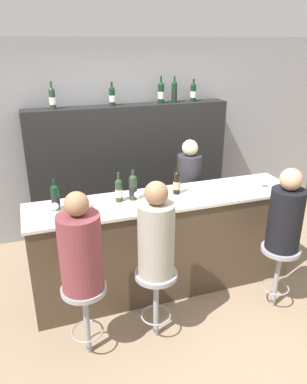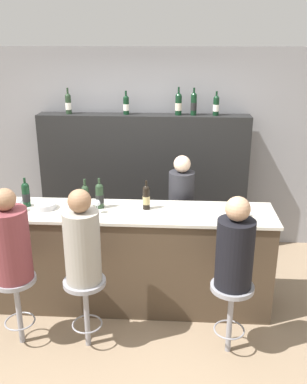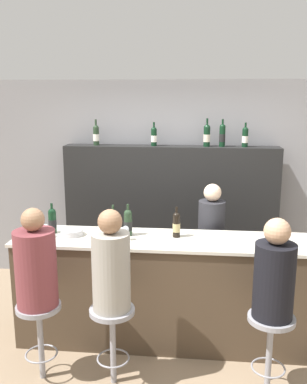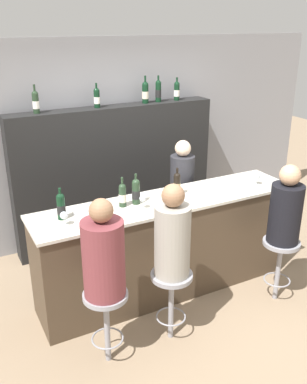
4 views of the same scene
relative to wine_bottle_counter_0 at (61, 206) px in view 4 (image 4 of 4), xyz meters
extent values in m
plane|color=#8C755B|center=(1.09, -0.36, -1.20)|extent=(16.00, 16.00, 0.00)
cube|color=gray|center=(1.09, 1.53, 0.10)|extent=(6.40, 0.05, 2.60)
cube|color=#473828|center=(1.09, -0.06, -0.68)|extent=(2.79, 0.60, 1.04)
cube|color=beige|center=(1.09, -0.06, -0.14)|extent=(2.83, 0.64, 0.03)
cube|color=black|center=(1.09, 1.31, -0.30)|extent=(2.65, 0.28, 1.80)
cylinder|color=black|center=(0.00, 0.00, -0.02)|extent=(0.08, 0.08, 0.21)
cylinder|color=black|center=(0.00, 0.00, -0.03)|extent=(0.08, 0.08, 0.08)
sphere|color=black|center=(0.00, 0.00, 0.08)|extent=(0.08, 0.08, 0.08)
cylinder|color=black|center=(0.00, 0.00, 0.14)|extent=(0.02, 0.02, 0.07)
cylinder|color=#233823|center=(0.61, 0.00, -0.03)|extent=(0.07, 0.07, 0.20)
cylinder|color=beige|center=(0.61, 0.00, -0.04)|extent=(0.07, 0.07, 0.08)
sphere|color=#233823|center=(0.61, 0.00, 0.07)|extent=(0.07, 0.07, 0.07)
cylinder|color=#233823|center=(0.61, 0.00, 0.13)|extent=(0.02, 0.02, 0.09)
cylinder|color=#233823|center=(0.76, 0.00, -0.02)|extent=(0.08, 0.08, 0.22)
cylinder|color=black|center=(0.76, 0.00, -0.03)|extent=(0.08, 0.08, 0.09)
sphere|color=#233823|center=(0.76, 0.00, 0.09)|extent=(0.08, 0.08, 0.08)
cylinder|color=#233823|center=(0.76, 0.00, 0.15)|extent=(0.02, 0.02, 0.08)
cylinder|color=black|center=(1.23, 0.00, -0.02)|extent=(0.07, 0.07, 0.21)
cylinder|color=tan|center=(1.23, 0.00, -0.03)|extent=(0.07, 0.07, 0.08)
sphere|color=black|center=(1.23, 0.00, 0.08)|extent=(0.07, 0.07, 0.07)
cylinder|color=black|center=(1.23, 0.00, 0.13)|extent=(0.02, 0.02, 0.08)
cylinder|color=#233823|center=(0.16, 1.31, 0.70)|extent=(0.07, 0.07, 0.21)
cylinder|color=white|center=(0.16, 1.31, 0.69)|extent=(0.07, 0.07, 0.09)
sphere|color=#233823|center=(0.16, 1.31, 0.81)|extent=(0.07, 0.07, 0.07)
cylinder|color=#233823|center=(0.16, 1.31, 0.87)|extent=(0.02, 0.02, 0.09)
cylinder|color=black|center=(0.88, 1.31, 0.70)|extent=(0.07, 0.07, 0.20)
cylinder|color=white|center=(0.88, 1.31, 0.69)|extent=(0.07, 0.07, 0.08)
sphere|color=black|center=(0.88, 1.31, 0.79)|extent=(0.07, 0.07, 0.07)
cylinder|color=black|center=(0.88, 1.31, 0.85)|extent=(0.02, 0.02, 0.08)
cylinder|color=black|center=(1.52, 1.31, 0.71)|extent=(0.08, 0.08, 0.23)
cylinder|color=beige|center=(1.52, 1.31, 0.70)|extent=(0.08, 0.08, 0.09)
sphere|color=black|center=(1.52, 1.31, 0.82)|extent=(0.08, 0.08, 0.08)
cylinder|color=black|center=(1.52, 1.31, 0.89)|extent=(0.02, 0.02, 0.10)
cylinder|color=black|center=(1.71, 1.31, 0.72)|extent=(0.07, 0.07, 0.24)
cylinder|color=black|center=(1.71, 1.31, 0.70)|extent=(0.07, 0.07, 0.09)
sphere|color=black|center=(1.71, 1.31, 0.83)|extent=(0.07, 0.07, 0.07)
cylinder|color=black|center=(1.71, 1.31, 0.89)|extent=(0.02, 0.02, 0.08)
cylinder|color=black|center=(1.98, 1.31, 0.70)|extent=(0.07, 0.07, 0.20)
cylinder|color=white|center=(1.98, 1.31, 0.69)|extent=(0.07, 0.07, 0.08)
sphere|color=black|center=(1.98, 1.31, 0.80)|extent=(0.07, 0.07, 0.07)
cylinder|color=black|center=(1.98, 1.31, 0.85)|extent=(0.02, 0.02, 0.07)
cylinder|color=silver|center=(-0.02, -0.14, -0.13)|extent=(0.07, 0.07, 0.00)
cylinder|color=silver|center=(-0.02, -0.14, -0.09)|extent=(0.01, 0.01, 0.06)
sphere|color=silver|center=(-0.02, -0.14, -0.03)|extent=(0.07, 0.07, 0.07)
cylinder|color=silver|center=(0.76, -0.14, -0.13)|extent=(0.06, 0.06, 0.00)
cylinder|color=silver|center=(0.76, -0.14, -0.09)|extent=(0.01, 0.01, 0.08)
sphere|color=silver|center=(0.76, -0.14, -0.02)|extent=(0.06, 0.06, 0.06)
cylinder|color=silver|center=(2.16, -0.14, -0.13)|extent=(0.07, 0.07, 0.00)
cylinder|color=silver|center=(2.16, -0.14, -0.09)|extent=(0.01, 0.01, 0.06)
sphere|color=silver|center=(2.16, -0.14, -0.03)|extent=(0.08, 0.08, 0.08)
cylinder|color=#B7B7BC|center=(0.21, -0.06, -0.10)|extent=(0.22, 0.22, 0.06)
cylinder|color=gray|center=(0.11, -0.75, -0.88)|extent=(0.05, 0.05, 0.65)
torus|color=gray|center=(0.11, -0.75, -0.97)|extent=(0.28, 0.28, 0.02)
cylinder|color=gray|center=(0.11, -0.75, -0.53)|extent=(0.38, 0.38, 0.04)
cylinder|color=brown|center=(0.11, -0.75, -0.19)|extent=(0.34, 0.34, 0.65)
sphere|color=#936B4C|center=(0.11, -0.75, 0.23)|extent=(0.19, 0.19, 0.19)
cylinder|color=gray|center=(0.74, -0.75, -0.88)|extent=(0.05, 0.05, 0.65)
torus|color=gray|center=(0.74, -0.75, -0.97)|extent=(0.28, 0.28, 0.02)
cylinder|color=gray|center=(0.74, -0.75, -0.53)|extent=(0.38, 0.38, 0.04)
cylinder|color=gray|center=(0.74, -0.75, -0.19)|extent=(0.31, 0.31, 0.65)
sphere|color=#936B4C|center=(0.74, -0.75, 0.24)|extent=(0.20, 0.20, 0.20)
cylinder|color=gray|center=(2.03, -0.75, -0.88)|extent=(0.05, 0.05, 0.65)
torus|color=gray|center=(2.03, -0.75, -0.97)|extent=(0.28, 0.28, 0.02)
cylinder|color=gray|center=(2.03, -0.75, -0.53)|extent=(0.38, 0.38, 0.04)
cylinder|color=black|center=(2.03, -0.75, -0.21)|extent=(0.32, 0.32, 0.61)
sphere|color=tan|center=(2.03, -0.75, 0.20)|extent=(0.21, 0.21, 0.21)
cylinder|color=#28282D|center=(1.58, 0.47, -0.54)|extent=(0.28, 0.28, 1.32)
sphere|color=beige|center=(1.58, 0.47, 0.21)|extent=(0.19, 0.19, 0.19)
camera|label=1|loc=(-0.18, -3.34, 1.37)|focal=35.00mm
camera|label=2|loc=(1.55, -3.98, 1.50)|focal=40.00mm
camera|label=3|loc=(1.40, -3.93, 1.21)|focal=40.00mm
camera|label=4|loc=(-0.91, -3.54, 1.57)|focal=40.00mm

